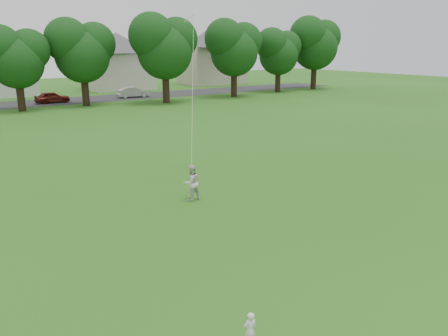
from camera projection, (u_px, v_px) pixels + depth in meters
ground at (262, 257)px, 12.97m from camera, size 160.00×160.00×0.00m
street at (11, 105)px, 46.29m from camera, size 90.00×7.00×0.01m
toddler at (250, 330)px, 8.98m from camera, size 0.33×0.24×0.83m
older_boy at (191, 183)px, 17.58m from camera, size 0.75×0.60×1.48m
kite at (193, 91)px, 18.25m from camera, size 1.48×1.97×7.13m
tree_row at (77, 45)px, 42.55m from camera, size 80.68×8.46×10.53m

